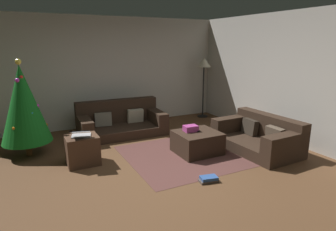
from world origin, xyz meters
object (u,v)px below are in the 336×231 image
Objects in this scene: gift_box at (191,128)px; tv_remote at (196,130)px; christmas_tree at (23,104)px; side_table at (82,150)px; ottoman at (197,142)px; corner_lamp at (204,67)px; book_stack at (209,179)px; couch_right at (259,137)px; couch_left at (120,122)px; laptop at (81,134)px.

tv_remote is at bearing -17.55° from gift_box.
gift_box is 0.14× the size of christmas_tree.
tv_remote is 0.31× the size of side_table.
corner_lamp reaches higher than ottoman.
side_table is (-1.91, 0.33, -0.21)m from gift_box.
gift_box is 0.48× the size of side_table.
gift_box reaches higher than side_table.
gift_box is 0.84× the size of book_stack.
corner_lamp is at bearing 51.63° from gift_box.
couch_right is 0.93× the size of christmas_tree.
couch_right reaches higher than ottoman.
couch_right is 1.35m from gift_box.
couch_left is 1.76m from side_table.
christmas_tree is (-3.94, 1.67, 0.69)m from couch_right.
christmas_tree is at bearing 133.25° from side_table.
gift_box is 2.87m from corner_lamp.
corner_lamp is at bearing 27.17° from laptop.
gift_box is 2.99m from christmas_tree.
christmas_tree reaches higher than gift_box.
couch_left reaches higher than gift_box.
gift_box is 1.55× the size of tv_remote.
christmas_tree reaches higher than ottoman.
side_table is at bearing 153.01° from tv_remote.
book_stack is at bearing -108.43° from gift_box.
christmas_tree reaches higher than couch_right.
ottoman is 3.16m from christmas_tree.
book_stack is (1.52, -1.50, -0.21)m from side_table.
couch_right reaches higher than tv_remote.
gift_box is (-0.08, 0.10, 0.25)m from ottoman.
side_table is 1.20× the size of laptop.
tv_remote reaches higher than ottoman.
book_stack is 0.18× the size of corner_lamp.
gift_box is at bearing 116.89° from couch_left.
couch_right is 2.88m from corner_lamp.
ottoman is 2.04m from side_table.
side_table reaches higher than ottoman.
corner_lamp is (3.61, 1.85, 0.82)m from laptop.
corner_lamp reaches higher than couch_left.
ottoman is at bearing -12.33° from side_table.
corner_lamp is (2.49, 0.43, 1.10)m from couch_left.
corner_lamp is (2.08, 3.30, 1.33)m from book_stack.
corner_lamp reaches higher than book_stack.
christmas_tree reaches higher than tv_remote.
side_table is at bearing 167.67° from ottoman.
tv_remote is 2.04m from laptop.
couch_right reaches higher than book_stack.
ottoman is at bearing -24.70° from christmas_tree.
christmas_tree is (-2.79, 1.28, 0.75)m from ottoman.
side_table is 1.75× the size of book_stack.
side_table is at bearing 75.42° from laptop.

